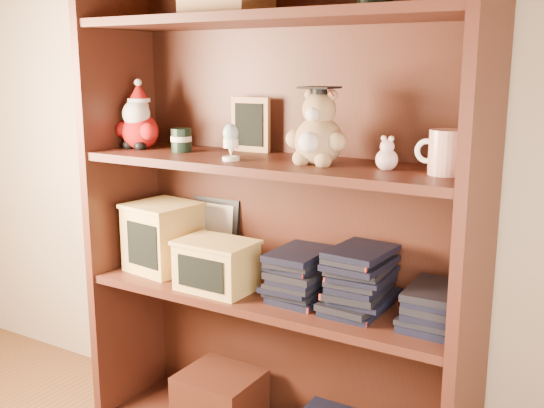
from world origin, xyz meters
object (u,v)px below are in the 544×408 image
at_px(treats_box, 163,236).
at_px(bookcase, 280,214).
at_px(grad_teddy_bear, 318,134).
at_px(teacher_mug, 446,152).

bearing_deg(treats_box, bookcase, 7.04).
distance_m(bookcase, grad_teddy_bear, 0.30).
relative_size(grad_teddy_bear, treats_box, 0.93).
xyz_separation_m(bookcase, treats_box, (-0.42, -0.05, -0.12)).
height_order(grad_teddy_bear, treats_box, grad_teddy_bear).
xyz_separation_m(bookcase, grad_teddy_bear, (0.15, -0.06, 0.25)).
bearing_deg(grad_teddy_bear, teacher_mug, 1.07).
height_order(bookcase, treats_box, bookcase).
bearing_deg(grad_teddy_bear, bookcase, 159.33).
distance_m(bookcase, treats_box, 0.44).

